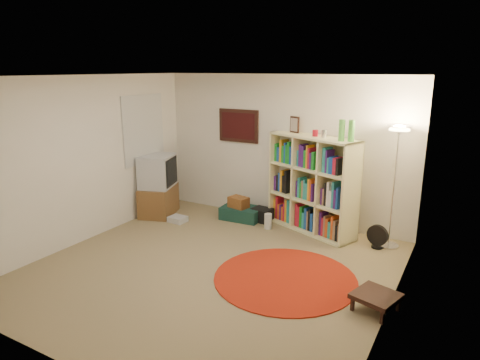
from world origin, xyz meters
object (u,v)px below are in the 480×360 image
object	(u,v)px
bookshelf	(311,185)
suitcase	(242,213)
tv_stand	(158,186)
side_table	(376,297)
floor_lamp	(398,147)
floor_fan	(377,237)

from	to	relation	value
bookshelf	suitcase	world-z (taller)	bookshelf
tv_stand	side_table	world-z (taller)	tv_stand
floor_lamp	suitcase	xyz separation A→B (m)	(-2.51, -0.03, -1.40)
bookshelf	floor_lamp	xyz separation A→B (m)	(1.28, -0.08, 0.76)
side_table	bookshelf	bearing A→B (deg)	127.39
floor_lamp	suitcase	world-z (taller)	floor_lamp
floor_lamp	bookshelf	bearing A→B (deg)	176.51
bookshelf	side_table	size ratio (longest dim) A/B	3.39
bookshelf	floor_lamp	world-z (taller)	bookshelf
tv_stand	suitcase	world-z (taller)	tv_stand
floor_fan	suitcase	world-z (taller)	floor_fan
side_table	tv_stand	bearing A→B (deg)	162.15
tv_stand	bookshelf	bearing A→B (deg)	-5.91
floor_fan	side_table	xyz separation A→B (m)	(0.36, -1.74, -0.01)
floor_lamp	tv_stand	bearing A→B (deg)	-172.11
tv_stand	side_table	bearing A→B (deg)	-36.97
floor_fan	tv_stand	bearing A→B (deg)	-161.10
floor_lamp	side_table	bearing A→B (deg)	-83.36
bookshelf	suitcase	xyz separation A→B (m)	(-1.22, -0.11, -0.65)
bookshelf	side_table	bearing A→B (deg)	-31.01
floor_lamp	side_table	xyz separation A→B (m)	(0.22, -1.89, -1.34)
floor_fan	side_table	world-z (taller)	floor_fan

